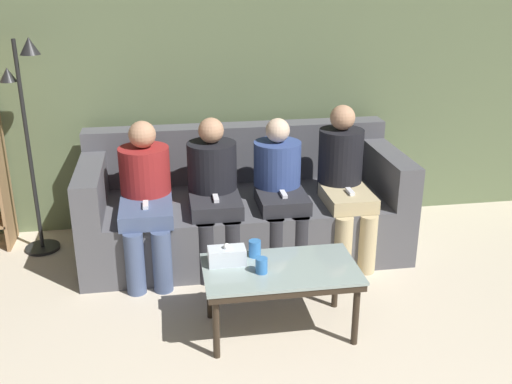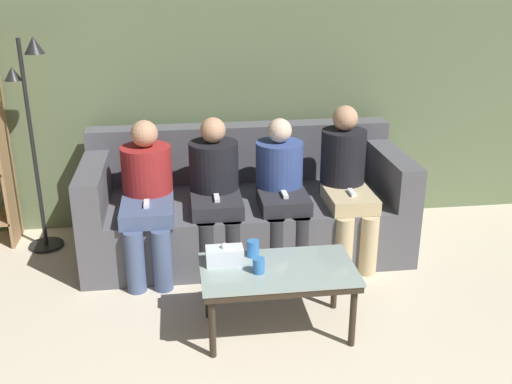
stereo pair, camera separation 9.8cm
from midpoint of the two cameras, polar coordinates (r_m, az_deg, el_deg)
wall_back at (r=4.88m, az=-2.85°, el=11.72°), size 12.00×0.06×2.60m
couch at (r=4.61m, az=-1.84°, el=-1.52°), size 2.38×1.00×0.89m
coffee_table at (r=3.54m, az=1.55°, el=-7.87°), size 0.91×0.51×0.43m
cup_near_left at (r=3.62m, az=-0.90°, el=-5.41°), size 0.07×0.07×0.10m
cup_near_right at (r=3.44m, az=-0.30°, el=-7.02°), size 0.07×0.07×0.09m
tissue_box at (r=3.54m, az=-3.59°, el=-6.08°), size 0.22×0.12×0.13m
standing_lamp at (r=4.66m, az=-21.44°, el=5.91°), size 0.31×0.26×1.61m
seated_person_left_end at (r=4.27m, az=-11.12°, el=-0.06°), size 0.36×0.73×1.06m
seated_person_mid_left at (r=4.29m, az=-4.70°, el=0.46°), size 0.36×0.65×1.07m
seated_person_mid_right at (r=4.35m, az=1.63°, el=0.63°), size 0.35×0.64×1.04m
seated_person_right_end at (r=4.45m, az=7.75°, el=1.33°), size 0.33×0.68×1.12m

